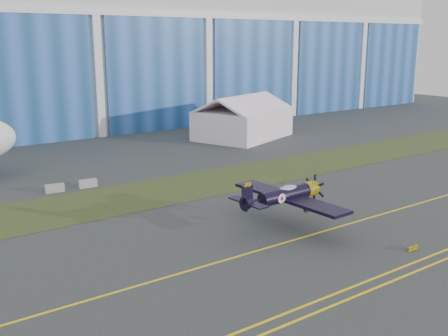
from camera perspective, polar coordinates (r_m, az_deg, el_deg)
ground at (r=39.99m, az=-14.85°, el=-10.33°), size 260.00×260.00×0.00m
grass_median at (r=52.55m, az=-20.38°, el=-4.86°), size 260.00×10.00×0.02m
taxiway_centreline at (r=35.76m, az=-11.88°, el=-13.13°), size 200.00×0.20×0.02m
guard_board_right at (r=43.99m, az=19.86°, el=-8.20°), size 1.20×0.15×0.35m
warbird at (r=45.46m, az=6.63°, el=-2.92°), size 10.52×12.50×3.59m
tent at (r=88.09m, az=2.08°, el=5.63°), size 18.53×16.11×7.21m
gse_box at (r=104.63m, az=4.43°, el=5.40°), size 3.32×2.12×1.86m
barrier_b at (r=59.49m, az=-17.95°, el=-2.10°), size 2.06×0.86×0.90m
barrier_c at (r=60.43m, az=-14.60°, el=-1.63°), size 2.05×0.82×0.90m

